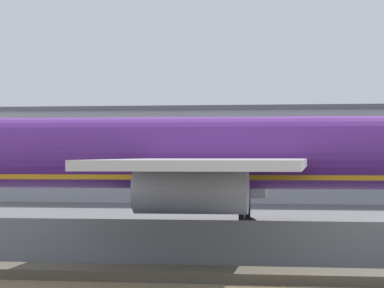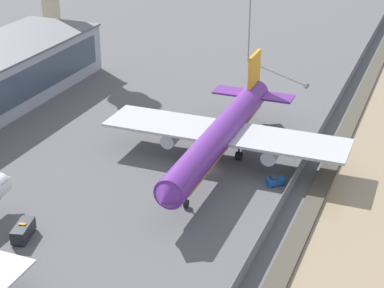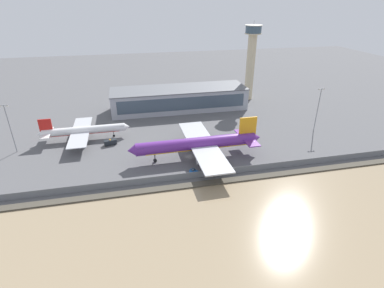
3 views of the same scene
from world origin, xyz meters
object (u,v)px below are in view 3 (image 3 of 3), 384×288
control_tower (251,57)px  passenger_jet_white_red (83,131)px  cargo_jet_purple (199,144)px  apron_light_mast_apron_west (318,107)px  baggage_tug (194,172)px  ops_van (111,142)px  apron_light_mast_apron_east (10,126)px

control_tower → passenger_jet_white_red: bearing=-156.8°
cargo_jet_purple → apron_light_mast_apron_west: 62.34m
passenger_jet_white_red → apron_light_mast_apron_west: apron_light_mast_apron_west is taller
apron_light_mast_apron_west → baggage_tug: bearing=-158.5°
cargo_jet_purple → ops_van: cargo_jet_purple is taller
baggage_tug → apron_light_mast_apron_east: (-68.41, 32.46, 10.76)m
cargo_jet_purple → apron_light_mast_apron_west: apron_light_mast_apron_west is taller
passenger_jet_white_red → apron_light_mast_apron_east: (-26.33, -6.59, 7.31)m
apron_light_mast_apron_east → passenger_jet_white_red: bearing=14.0°
baggage_tug → apron_light_mast_apron_east: bearing=154.6°
apron_light_mast_apron_west → control_tower: bearing=102.7°
baggage_tug → apron_light_mast_apron_west: bearing=21.5°
cargo_jet_purple → apron_light_mast_apron_west: bearing=12.9°
baggage_tug → apron_light_mast_apron_east: apron_light_mast_apron_east is taller
cargo_jet_purple → apron_light_mast_apron_east: 76.12m
cargo_jet_purple → passenger_jet_white_red: cargo_jet_purple is taller
ops_van → apron_light_mast_apron_west: (95.34, -5.27, 10.47)m
baggage_tug → apron_light_mast_apron_west: (65.10, 25.63, 10.94)m
cargo_jet_purple → control_tower: 85.71m
cargo_jet_purple → apron_light_mast_apron_east: bearing=164.2°
apron_light_mast_apron_west → apron_light_mast_apron_east: 133.68m
apron_light_mast_apron_east → control_tower: bearing=21.3°
cargo_jet_purple → apron_light_mast_apron_east: (-73.02, 20.73, 5.66)m
ops_van → apron_light_mast_apron_west: 96.06m
passenger_jet_white_red → ops_van: passenger_jet_white_red is taller
cargo_jet_purple → apron_light_mast_apron_west: (60.49, 13.90, 5.84)m
baggage_tug → ops_van: ops_van is taller
cargo_jet_purple → apron_light_mast_apron_east: apron_light_mast_apron_east is taller
baggage_tug → apron_light_mast_apron_east: 76.49m
apron_light_mast_apron_west → ops_van: bearing=176.8°
passenger_jet_white_red → apron_light_mast_apron_west: bearing=-7.1°
passenger_jet_white_red → apron_light_mast_apron_east: bearing=-166.0°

